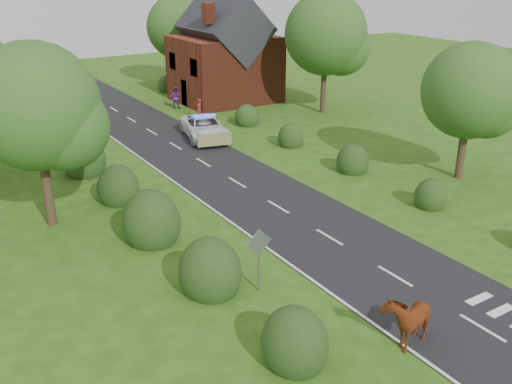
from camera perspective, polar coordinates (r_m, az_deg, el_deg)
ground at (r=22.99m, az=13.73°, el=-8.21°), size 120.00×120.00×0.00m
road at (r=33.97m, az=-4.49°, el=2.48°), size 6.00×70.00×0.02m
road_markings at (r=31.55m, az=-5.26°, el=0.92°), size 4.96×70.00×0.01m
hedgerow_left at (r=28.45m, az=-12.94°, el=-0.41°), size 2.75×50.41×3.00m
hedgerow_right at (r=34.37m, az=8.29°, el=3.50°), size 2.10×45.78×2.10m
tree_left_a at (r=26.42m, az=-20.55°, el=7.51°), size 5.74×5.60×8.38m
tree_right_a at (r=33.10m, az=21.02°, el=9.10°), size 5.33×5.20×7.56m
tree_right_b at (r=46.04m, az=7.40°, el=15.11°), size 6.56×6.40×9.40m
tree_right_c at (r=56.93m, az=-7.45°, el=15.80°), size 6.15×6.00×8.58m
road_sign at (r=20.67m, az=0.30°, el=-5.89°), size 1.06×0.08×2.53m
house at (r=50.31m, az=-3.16°, el=13.36°), size 8.00×7.40×9.17m
cow at (r=19.16m, az=14.88°, el=-12.33°), size 2.34×1.60×1.51m
police_van at (r=39.56m, az=-5.16°, el=6.43°), size 3.78×5.96×1.68m
pedestrian_red at (r=44.59m, az=-5.72°, el=8.24°), size 0.69×0.66×1.60m
pedestrian_purple at (r=48.29m, az=-8.07°, el=9.35°), size 1.14×1.11×1.85m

